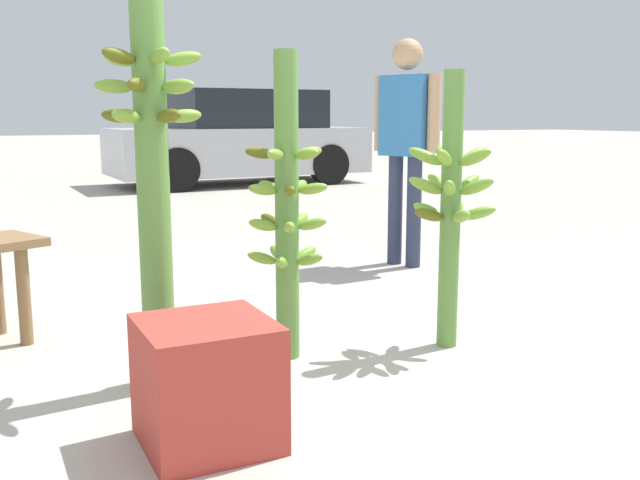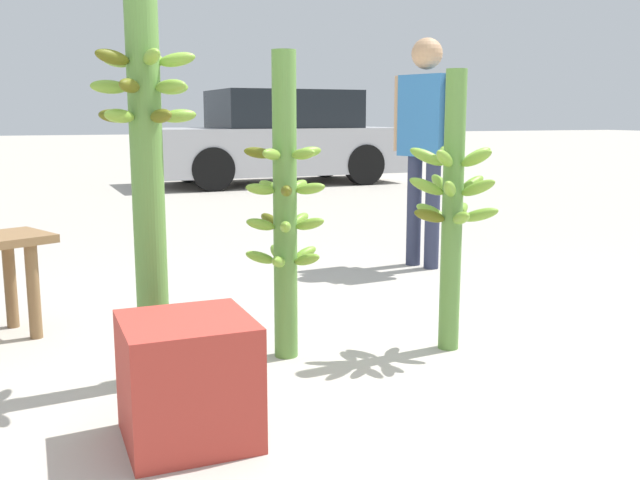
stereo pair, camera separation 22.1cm
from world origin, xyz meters
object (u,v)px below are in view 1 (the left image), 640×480
at_px(banana_stalk_right, 451,202).
at_px(parked_car, 240,140).
at_px(vendor_person, 406,131).
at_px(banana_stalk_center, 287,208).
at_px(banana_stalk_left, 152,160).
at_px(produce_crate, 207,383).

bearing_deg(banana_stalk_right, parked_car, 76.65).
height_order(vendor_person, parked_car, vendor_person).
distance_m(banana_stalk_center, banana_stalk_right, 0.76).
bearing_deg(banana_stalk_center, banana_stalk_left, -171.45).
bearing_deg(banana_stalk_right, banana_stalk_left, 175.97).
bearing_deg(banana_stalk_left, produce_crate, -88.49).
bearing_deg(parked_car, produce_crate, 158.41).
xyz_separation_m(banana_stalk_left, banana_stalk_center, (0.60, 0.09, -0.23)).
height_order(banana_stalk_left, produce_crate, banana_stalk_left).
bearing_deg(vendor_person, banana_stalk_right, -46.39).
height_order(banana_stalk_left, parked_car, banana_stalk_left).
bearing_deg(parked_car, banana_stalk_center, 160.52).
bearing_deg(banana_stalk_left, banana_stalk_right, -4.03).
bearing_deg(produce_crate, vendor_person, 44.85).
height_order(banana_stalk_center, produce_crate, banana_stalk_center).
bearing_deg(banana_stalk_right, produce_crate, -159.79).
distance_m(banana_stalk_left, banana_stalk_right, 1.35).
distance_m(banana_stalk_left, vendor_person, 2.65).
bearing_deg(banana_stalk_center, parked_car, 71.44).
bearing_deg(parked_car, vendor_person, 169.38).
height_order(banana_stalk_right, parked_car, parked_car).
xyz_separation_m(banana_stalk_right, parked_car, (1.92, 8.10, 0.02)).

